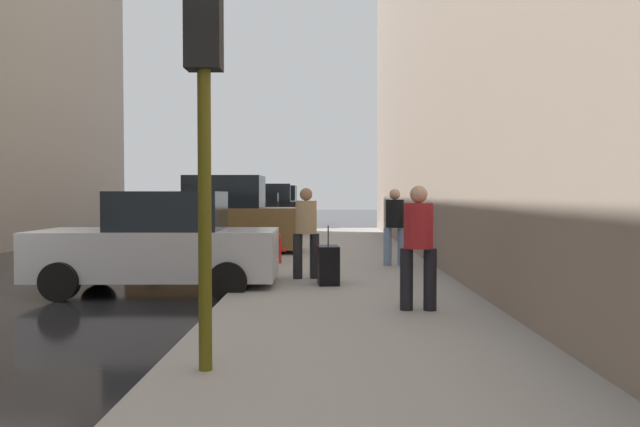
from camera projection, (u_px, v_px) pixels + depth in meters
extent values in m
cube|color=gray|center=(353.00, 303.00, 9.56)|extent=(4.00, 40.00, 0.15)
cube|color=#B7BABF|center=(158.00, 253.00, 11.04)|extent=(4.24, 1.93, 0.84)
cube|color=black|center=(169.00, 211.00, 11.02)|extent=(1.92, 1.60, 0.70)
cylinder|color=black|center=(98.00, 268.00, 11.96)|extent=(0.64, 0.23, 0.64)
cylinder|color=black|center=(59.00, 282.00, 10.12)|extent=(0.64, 0.23, 0.64)
cylinder|color=black|center=(241.00, 268.00, 11.99)|extent=(0.64, 0.23, 0.64)
cylinder|color=black|center=(228.00, 281.00, 10.15)|extent=(0.64, 0.23, 0.64)
cube|color=brown|center=(218.00, 228.00, 17.20)|extent=(4.62, 1.89, 1.10)
cube|color=black|center=(225.00, 192.00, 17.17)|extent=(2.09, 1.58, 0.90)
cylinder|color=black|center=(173.00, 243.00, 18.17)|extent=(0.64, 0.23, 0.64)
cylinder|color=black|center=(155.00, 248.00, 16.33)|extent=(0.64, 0.23, 0.64)
cylinder|color=black|center=(275.00, 243.00, 18.11)|extent=(0.64, 0.23, 0.64)
cylinder|color=black|center=(269.00, 249.00, 16.27)|extent=(0.64, 0.23, 0.64)
cube|color=#B2191E|center=(248.00, 222.00, 23.92)|extent=(4.27, 2.00, 0.84)
cube|color=black|center=(253.00, 202.00, 23.91)|extent=(1.95, 1.64, 0.70)
cylinder|color=black|center=(216.00, 230.00, 24.81)|extent=(0.65, 0.24, 0.64)
cylinder|color=black|center=(209.00, 233.00, 22.97)|extent=(0.65, 0.24, 0.64)
cylinder|color=black|center=(285.00, 230.00, 24.89)|extent=(0.65, 0.24, 0.64)
cylinder|color=black|center=(283.00, 233.00, 23.05)|extent=(0.65, 0.24, 0.64)
cube|color=black|center=(265.00, 213.00, 30.55)|extent=(4.67, 2.02, 1.10)
cube|color=black|center=(269.00, 193.00, 30.52)|extent=(2.13, 1.64, 0.90)
cylinder|color=black|center=(237.00, 222.00, 31.44)|extent=(0.65, 0.25, 0.64)
cylinder|color=black|center=(233.00, 224.00, 29.60)|extent=(0.65, 0.25, 0.64)
cylinder|color=black|center=(296.00, 222.00, 31.53)|extent=(0.65, 0.25, 0.64)
cylinder|color=black|center=(295.00, 224.00, 29.69)|extent=(0.65, 0.25, 0.64)
cube|color=silver|center=(275.00, 210.00, 36.46)|extent=(4.65, 1.97, 1.10)
cube|color=black|center=(278.00, 193.00, 36.42)|extent=(2.11, 1.62, 0.90)
cylinder|color=black|center=(252.00, 218.00, 37.45)|extent=(0.65, 0.24, 0.64)
cylinder|color=black|center=(247.00, 219.00, 35.61)|extent=(0.65, 0.24, 0.64)
cylinder|color=black|center=(302.00, 218.00, 37.33)|extent=(0.65, 0.24, 0.64)
cylinder|color=black|center=(299.00, 219.00, 35.50)|extent=(0.65, 0.24, 0.64)
cylinder|color=red|center=(277.00, 251.00, 14.39)|extent=(0.22, 0.22, 0.55)
sphere|color=red|center=(277.00, 237.00, 14.38)|extent=(0.20, 0.20, 0.20)
cylinder|color=red|center=(270.00, 250.00, 14.39)|extent=(0.10, 0.09, 0.09)
cylinder|color=red|center=(284.00, 250.00, 14.39)|extent=(0.10, 0.09, 0.09)
cylinder|color=#514C0F|center=(204.00, 171.00, 5.58)|extent=(0.12, 0.12, 3.60)
cube|color=black|center=(204.00, 19.00, 5.54)|extent=(0.32, 0.24, 0.90)
sphere|color=yellow|center=(206.00, 23.00, 5.67)|extent=(0.14, 0.14, 0.14)
sphere|color=green|center=(207.00, 54.00, 5.68)|extent=(0.14, 0.14, 0.14)
cylinder|color=black|center=(315.00, 256.00, 11.77)|extent=(0.20, 0.20, 0.85)
cylinder|color=black|center=(298.00, 256.00, 11.73)|extent=(0.20, 0.20, 0.85)
cylinder|color=tan|center=(306.00, 217.00, 11.73)|extent=(0.45, 0.45, 0.62)
sphere|color=#997051|center=(306.00, 194.00, 11.71)|extent=(0.24, 0.24, 0.24)
cylinder|color=#728CB2|center=(402.00, 246.00, 13.91)|extent=(0.20, 0.20, 0.85)
cylinder|color=#728CB2|center=(388.00, 247.00, 13.88)|extent=(0.20, 0.20, 0.85)
cylinder|color=black|center=(395.00, 214.00, 13.87)|extent=(0.45, 0.45, 0.62)
sphere|color=tan|center=(395.00, 194.00, 13.86)|extent=(0.24, 0.24, 0.24)
cylinder|color=black|center=(430.00, 279.00, 8.52)|extent=(0.19, 0.19, 0.85)
cylinder|color=black|center=(406.00, 279.00, 8.54)|extent=(0.19, 0.19, 0.85)
cylinder|color=#A51E23|center=(419.00, 226.00, 8.51)|extent=(0.43, 0.43, 0.62)
sphere|color=tan|center=(419.00, 194.00, 8.50)|extent=(0.24, 0.24, 0.24)
cube|color=black|center=(328.00, 265.00, 10.99)|extent=(0.41, 0.59, 0.68)
cylinder|color=#333333|center=(328.00, 236.00, 10.98)|extent=(0.02, 0.02, 0.36)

